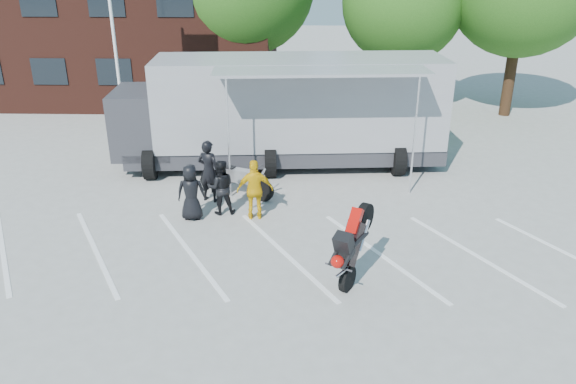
{
  "coord_description": "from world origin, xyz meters",
  "views": [
    {
      "loc": [
        0.65,
        -11.35,
        6.92
      ],
      "look_at": [
        0.26,
        1.89,
        1.3
      ],
      "focal_mm": 35.0,
      "sensor_mm": 36.0,
      "label": 1
    }
  ],
  "objects_px": {
    "transporter_truck": "(285,165)",
    "spectator_hivis": "(255,190)",
    "spectator_leather_c": "(221,187)",
    "spectator_leather_b": "(209,171)",
    "tree_mid": "(403,3)",
    "parked_motorcycle": "(242,197)",
    "flagpole": "(118,10)",
    "stunt_bike_rider": "(359,277)",
    "spectator_leather_a": "(191,192)"
  },
  "relations": [
    {
      "from": "spectator_leather_a",
      "to": "stunt_bike_rider",
      "type": "bearing_deg",
      "value": 142.17
    },
    {
      "from": "flagpole",
      "to": "spectator_leather_a",
      "type": "relative_size",
      "value": 4.95
    },
    {
      "from": "transporter_truck",
      "to": "stunt_bike_rider",
      "type": "relative_size",
      "value": 5.82
    },
    {
      "from": "spectator_leather_b",
      "to": "tree_mid",
      "type": "bearing_deg",
      "value": -102.37
    },
    {
      "from": "spectator_leather_c",
      "to": "stunt_bike_rider",
      "type": "bearing_deg",
      "value": 127.24
    },
    {
      "from": "flagpole",
      "to": "transporter_truck",
      "type": "height_order",
      "value": "flagpole"
    },
    {
      "from": "parked_motorcycle",
      "to": "spectator_leather_a",
      "type": "distance_m",
      "value": 2.17
    },
    {
      "from": "parked_motorcycle",
      "to": "spectator_leather_a",
      "type": "relative_size",
      "value": 1.37
    },
    {
      "from": "spectator_leather_c",
      "to": "spectator_hivis",
      "type": "distance_m",
      "value": 1.05
    },
    {
      "from": "tree_mid",
      "to": "stunt_bike_rider",
      "type": "relative_size",
      "value": 3.77
    },
    {
      "from": "transporter_truck",
      "to": "spectator_leather_a",
      "type": "height_order",
      "value": "transporter_truck"
    },
    {
      "from": "spectator_leather_a",
      "to": "spectator_hivis",
      "type": "distance_m",
      "value": 1.79
    },
    {
      "from": "stunt_bike_rider",
      "to": "spectator_leather_b",
      "type": "distance_m",
      "value": 6.04
    },
    {
      "from": "transporter_truck",
      "to": "spectator_leather_b",
      "type": "xyz_separation_m",
      "value": [
        -2.17,
        -3.21,
        0.96
      ]
    },
    {
      "from": "flagpole",
      "to": "parked_motorcycle",
      "type": "xyz_separation_m",
      "value": [
        4.99,
        -5.46,
        -5.05
      ]
    },
    {
      "from": "tree_mid",
      "to": "spectator_hivis",
      "type": "bearing_deg",
      "value": -115.46
    },
    {
      "from": "tree_mid",
      "to": "parked_motorcycle",
      "type": "height_order",
      "value": "tree_mid"
    },
    {
      "from": "flagpole",
      "to": "spectator_leather_b",
      "type": "xyz_separation_m",
      "value": [
        4.06,
        -5.77,
        -4.1
      ]
    },
    {
      "from": "parked_motorcycle",
      "to": "spectator_leather_a",
      "type": "bearing_deg",
      "value": 165.31
    },
    {
      "from": "stunt_bike_rider",
      "to": "spectator_leather_c",
      "type": "distance_m",
      "value": 5.06
    },
    {
      "from": "transporter_truck",
      "to": "stunt_bike_rider",
      "type": "xyz_separation_m",
      "value": [
        1.98,
        -7.5,
        0.0
      ]
    },
    {
      "from": "flagpole",
      "to": "parked_motorcycle",
      "type": "height_order",
      "value": "flagpole"
    },
    {
      "from": "parked_motorcycle",
      "to": "spectator_leather_b",
      "type": "height_order",
      "value": "spectator_leather_b"
    },
    {
      "from": "parked_motorcycle",
      "to": "spectator_leather_c",
      "type": "xyz_separation_m",
      "value": [
        -0.44,
        -1.2,
        0.81
      ]
    },
    {
      "from": "spectator_leather_c",
      "to": "parked_motorcycle",
      "type": "bearing_deg",
      "value": -120.35
    },
    {
      "from": "flagpole",
      "to": "stunt_bike_rider",
      "type": "xyz_separation_m",
      "value": [
        8.21,
        -10.05,
        -5.05
      ]
    },
    {
      "from": "stunt_bike_rider",
      "to": "parked_motorcycle",
      "type": "bearing_deg",
      "value": 154.73
    },
    {
      "from": "transporter_truck",
      "to": "parked_motorcycle",
      "type": "xyz_separation_m",
      "value": [
        -1.25,
        -2.9,
        0.0
      ]
    },
    {
      "from": "transporter_truck",
      "to": "parked_motorcycle",
      "type": "bearing_deg",
      "value": -117.57
    },
    {
      "from": "spectator_leather_b",
      "to": "spectator_hivis",
      "type": "height_order",
      "value": "spectator_leather_b"
    },
    {
      "from": "tree_mid",
      "to": "stunt_bike_rider",
      "type": "xyz_separation_m",
      "value": [
        -3.03,
        -15.05,
        -4.94
      ]
    },
    {
      "from": "flagpole",
      "to": "parked_motorcycle",
      "type": "relative_size",
      "value": 3.62
    },
    {
      "from": "flagpole",
      "to": "spectator_hivis",
      "type": "height_order",
      "value": "flagpole"
    },
    {
      "from": "stunt_bike_rider",
      "to": "spectator_leather_b",
      "type": "xyz_separation_m",
      "value": [
        -4.15,
        4.29,
        0.96
      ]
    },
    {
      "from": "parked_motorcycle",
      "to": "tree_mid",
      "type": "bearing_deg",
      "value": -8.1
    },
    {
      "from": "transporter_truck",
      "to": "spectator_hivis",
      "type": "xyz_separation_m",
      "value": [
        -0.69,
        -4.41,
        0.87
      ]
    },
    {
      "from": "tree_mid",
      "to": "transporter_truck",
      "type": "relative_size",
      "value": 0.65
    },
    {
      "from": "spectator_leather_c",
      "to": "flagpole",
      "type": "bearing_deg",
      "value": -65.72
    },
    {
      "from": "parked_motorcycle",
      "to": "spectator_leather_b",
      "type": "bearing_deg",
      "value": 131.21
    },
    {
      "from": "parked_motorcycle",
      "to": "spectator_leather_c",
      "type": "relative_size",
      "value": 1.37
    },
    {
      "from": "transporter_truck",
      "to": "spectator_leather_c",
      "type": "bearing_deg",
      "value": -116.72
    },
    {
      "from": "spectator_leather_c",
      "to": "tree_mid",
      "type": "bearing_deg",
      "value": -129.91
    },
    {
      "from": "tree_mid",
      "to": "spectator_leather_a",
      "type": "distance_m",
      "value": 14.78
    },
    {
      "from": "tree_mid",
      "to": "transporter_truck",
      "type": "distance_m",
      "value": 10.33
    },
    {
      "from": "stunt_bike_rider",
      "to": "spectator_leather_a",
      "type": "bearing_deg",
      "value": 175.66
    },
    {
      "from": "tree_mid",
      "to": "spectator_leather_a",
      "type": "xyz_separation_m",
      "value": [
        -7.48,
        -12.05,
        -4.14
      ]
    },
    {
      "from": "transporter_truck",
      "to": "flagpole",
      "type": "bearing_deg",
      "value": 153.42
    },
    {
      "from": "spectator_leather_a",
      "to": "spectator_hivis",
      "type": "xyz_separation_m",
      "value": [
        1.78,
        0.08,
        0.06
      ]
    },
    {
      "from": "spectator_leather_a",
      "to": "parked_motorcycle",
      "type": "bearing_deg",
      "value": -131.33
    },
    {
      "from": "spectator_hivis",
      "to": "spectator_leather_c",
      "type": "bearing_deg",
      "value": -25.0
    }
  ]
}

